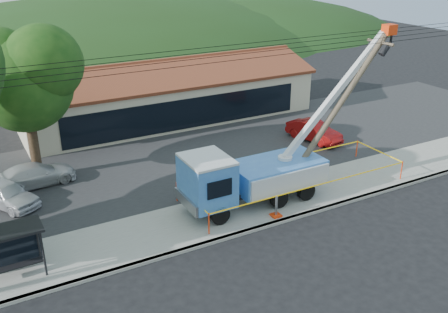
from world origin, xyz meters
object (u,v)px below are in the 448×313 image
utility_truck (251,174)px  car_white (37,186)px  leaning_pole (339,105)px  car_red (313,142)px  car_silver (9,207)px  bus_shelter (13,240)px

utility_truck → car_white: (-9.47, 7.70, -1.81)m
leaning_pole → car_red: size_ratio=2.09×
car_silver → car_red: size_ratio=0.96×
leaning_pole → car_red: bearing=60.7°
bus_shelter → car_white: bus_shelter is taller
utility_truck → car_silver: 12.81m
bus_shelter → car_white: 8.78m
utility_truck → car_red: utility_truck is taller
utility_truck → leaning_pole: bearing=-2.1°
utility_truck → car_silver: utility_truck is taller
car_red → car_white: size_ratio=0.93×
utility_truck → car_white: 12.34m
leaning_pole → car_white: (-14.79, 7.90, -4.74)m
leaning_pole → car_silver: leaning_pole is taller
bus_shelter → car_red: (20.22, 6.38, -1.76)m
utility_truck → car_red: (8.65, 5.74, -1.81)m
car_silver → car_white: size_ratio=0.89×
utility_truck → car_red: 10.53m
car_red → car_white: (-18.12, 1.96, 0.00)m
leaning_pole → bus_shelter: 17.16m
utility_truck → bus_shelter: (-11.57, -0.65, -0.05)m
leaning_pole → car_silver: bearing=159.7°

